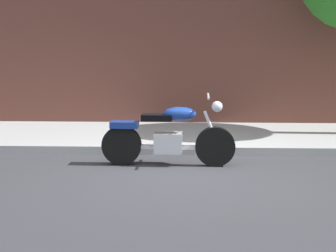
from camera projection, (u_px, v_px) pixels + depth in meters
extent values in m
plane|color=#38383D|center=(186.00, 175.00, 7.49)|extent=(60.00, 60.00, 0.00)
cube|color=#AAAAAA|center=(187.00, 137.00, 10.09)|extent=(23.83, 2.70, 0.14)
cylinder|color=black|center=(215.00, 146.00, 7.97)|extent=(0.63, 0.16, 0.63)
cylinder|color=black|center=(122.00, 145.00, 8.07)|extent=(0.63, 0.16, 0.63)
cube|color=silver|center=(168.00, 143.00, 8.01)|extent=(0.45, 0.29, 0.32)
cube|color=silver|center=(168.00, 147.00, 8.02)|extent=(1.34, 0.12, 0.06)
ellipsoid|color=navy|center=(179.00, 114.00, 7.92)|extent=(0.53, 0.27, 0.22)
cube|color=black|center=(157.00, 117.00, 7.96)|extent=(0.49, 0.25, 0.10)
cube|color=navy|center=(124.00, 125.00, 8.01)|extent=(0.45, 0.25, 0.10)
cylinder|color=silver|center=(211.00, 129.00, 7.93)|extent=(0.27, 0.06, 0.58)
cylinder|color=silver|center=(208.00, 96.00, 7.85)|extent=(0.06, 0.70, 0.04)
sphere|color=silver|center=(217.00, 107.00, 7.87)|extent=(0.17, 0.17, 0.17)
cylinder|color=silver|center=(153.00, 147.00, 8.20)|extent=(0.80, 0.11, 0.09)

